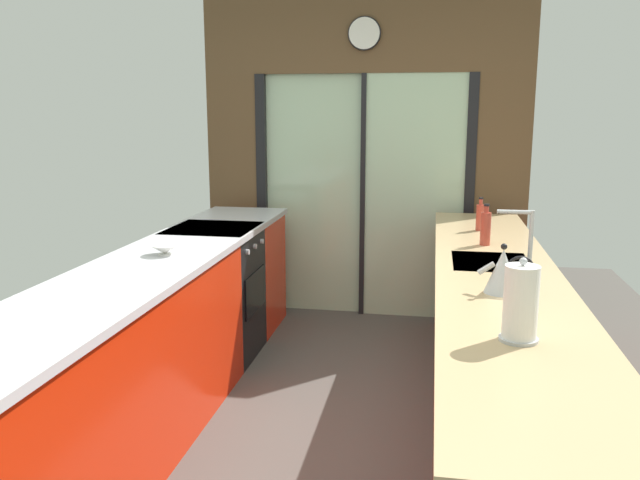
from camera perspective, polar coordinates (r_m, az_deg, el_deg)
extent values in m
cube|color=#4C4742|center=(3.98, 0.67, -14.35)|extent=(5.04, 7.60, 0.02)
cube|color=brown|center=(5.40, 4.00, 18.13)|extent=(2.64, 0.08, 0.70)
cube|color=#B2D1AD|center=(5.49, -0.55, 3.92)|extent=(0.80, 0.02, 2.00)
cube|color=#B2D1AD|center=(5.36, 8.25, 3.62)|extent=(0.80, 0.02, 2.00)
cube|color=black|center=(5.57, -5.05, 3.98)|extent=(0.08, 0.10, 2.00)
cube|color=black|center=(5.39, 12.95, 3.48)|extent=(0.08, 0.10, 2.00)
cube|color=black|center=(5.41, 3.80, 3.78)|extent=(0.04, 0.10, 2.00)
cube|color=brown|center=(5.64, -7.51, 4.02)|extent=(0.42, 0.08, 2.00)
cube|color=brown|center=(5.41, 15.59, 3.38)|extent=(0.42, 0.08, 2.00)
cylinder|color=white|center=(5.33, 3.92, 17.67)|extent=(0.24, 0.03, 0.24)
torus|color=black|center=(5.33, 3.92, 17.67)|extent=(0.26, 0.02, 0.26)
cube|color=red|center=(3.26, -18.50, -12.28)|extent=(0.58, 2.55, 0.88)
cube|color=red|center=(5.19, -6.97, -2.91)|extent=(0.58, 0.65, 0.88)
cube|color=#BCBCC1|center=(3.65, -14.33, -1.90)|extent=(0.62, 3.80, 0.04)
cube|color=red|center=(3.49, 15.00, -10.47)|extent=(0.58, 3.80, 0.88)
cube|color=tan|center=(3.35, 15.41, -3.15)|extent=(0.62, 3.80, 0.04)
cube|color=#B7BABC|center=(3.59, 14.73, -2.22)|extent=(0.40, 0.48, 0.05)
cylinder|color=#B7BABC|center=(3.58, 18.05, 0.26)|extent=(0.02, 0.02, 0.28)
cylinder|color=#B7BABC|center=(3.55, 16.74, 2.38)|extent=(0.18, 0.02, 0.02)
cube|color=black|center=(4.62, -9.23, -4.79)|extent=(0.58, 0.60, 0.88)
cube|color=black|center=(4.52, -5.70, -4.53)|extent=(0.01, 0.48, 0.28)
cube|color=black|center=(4.51, -9.42, 0.89)|extent=(0.58, 0.60, 0.03)
cylinder|color=#B7BABC|center=(4.27, -6.37, -1.05)|extent=(0.02, 0.04, 0.04)
cylinder|color=#B7BABC|center=(4.44, -5.72, -0.56)|extent=(0.02, 0.04, 0.04)
cylinder|color=#B7BABC|center=(4.61, -5.12, -0.10)|extent=(0.02, 0.04, 0.04)
cylinder|color=silver|center=(3.72, -13.48, -1.23)|extent=(0.07, 0.07, 0.01)
cone|color=silver|center=(3.72, -13.50, -0.78)|extent=(0.17, 0.17, 0.05)
cone|color=#B7BABC|center=(2.98, 15.75, -2.64)|extent=(0.16, 0.16, 0.20)
sphere|color=black|center=(2.95, 15.87, -0.56)|extent=(0.03, 0.03, 0.03)
cylinder|color=#B7BABC|center=(2.97, 14.40, -2.42)|extent=(0.08, 0.02, 0.07)
torus|color=black|center=(2.98, 17.19, -2.50)|extent=(0.12, 0.01, 0.12)
cylinder|color=#B23D2D|center=(3.99, 14.34, 0.96)|extent=(0.06, 0.06, 0.20)
cylinder|color=#B23D2D|center=(3.97, 14.42, 2.64)|extent=(0.03, 0.03, 0.04)
cylinder|color=black|center=(3.97, 14.44, 3.00)|extent=(0.03, 0.03, 0.01)
cylinder|color=#B23D2D|center=(4.47, 13.89, 1.92)|extent=(0.06, 0.06, 0.17)
cylinder|color=#B23D2D|center=(4.45, 13.96, 3.26)|extent=(0.02, 0.02, 0.04)
cylinder|color=black|center=(4.45, 13.97, 3.58)|extent=(0.03, 0.03, 0.01)
cylinder|color=#B7BABC|center=(2.41, 17.03, -8.31)|extent=(0.14, 0.14, 0.01)
cylinder|color=white|center=(2.37, 17.23, -5.22)|extent=(0.12, 0.12, 0.26)
sphere|color=#B7BABC|center=(2.34, 17.44, -1.81)|extent=(0.03, 0.03, 0.03)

